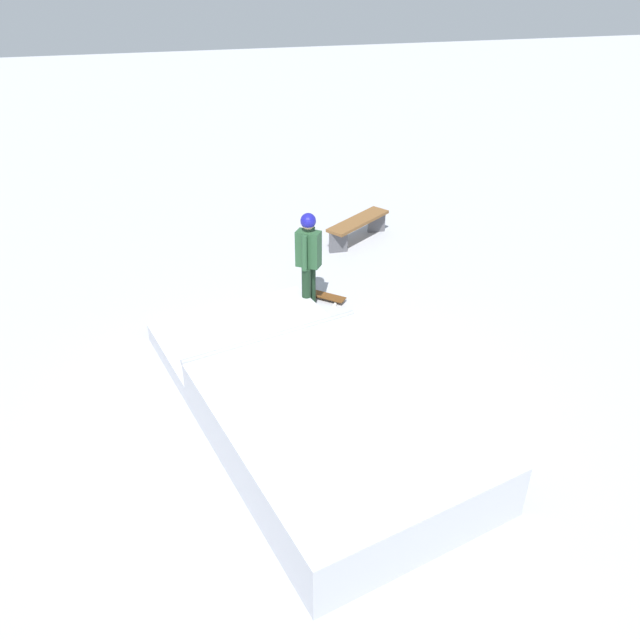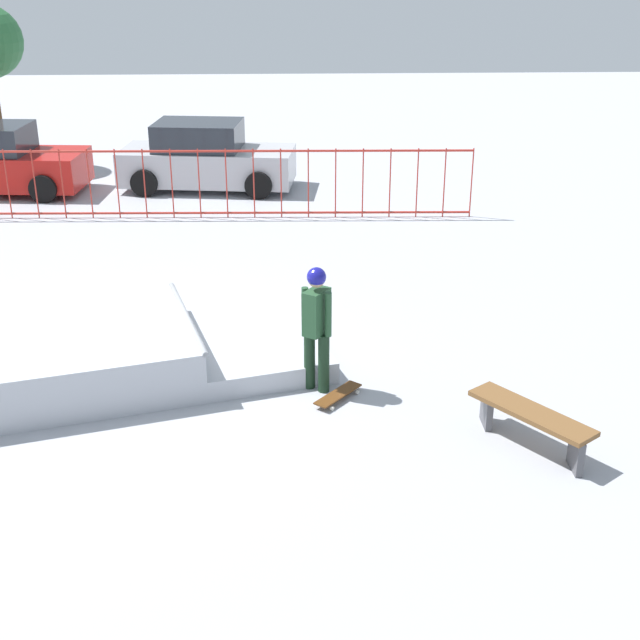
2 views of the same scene
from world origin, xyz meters
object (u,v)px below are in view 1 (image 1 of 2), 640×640
object	(u,v)px
skate_ramp	(318,412)
skateboard	(323,295)
skater	(309,255)
park_bench	(358,225)

from	to	relation	value
skate_ramp	skateboard	distance (m)	3.43
skater	skate_ramp	bearing A→B (deg)	113.70
skate_ramp	skater	xyz separation A→B (m)	(3.05, -0.52, 0.69)
skate_ramp	park_bench	xyz separation A→B (m)	(5.50, -2.06, 0.04)
skater	skateboard	xyz separation A→B (m)	(0.27, -0.31, -0.93)
skateboard	park_bench	distance (m)	2.53
skate_ramp	skater	distance (m)	3.17
skate_ramp	skater	bearing A→B (deg)	-25.88
park_bench	skateboard	bearing A→B (deg)	150.63
skate_ramp	park_bench	world-z (taller)	skate_ramp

